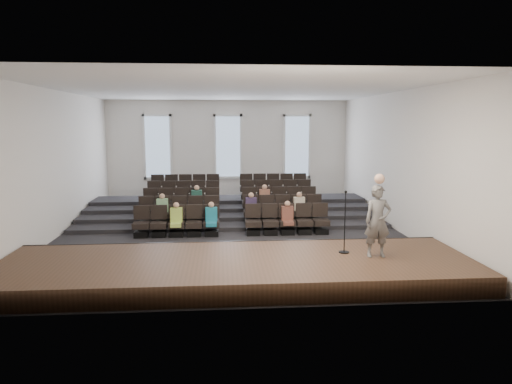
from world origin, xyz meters
TOP-DOWN VIEW (x-y plane):
  - ground at (0.00, 0.00)m, footprint 14.00×14.00m
  - ceiling at (0.00, 0.00)m, footprint 12.00×14.00m
  - wall_back at (0.00, 7.02)m, footprint 12.00×0.04m
  - wall_front at (0.00, -7.02)m, footprint 12.00×0.04m
  - wall_left at (-6.02, 0.00)m, footprint 0.04×14.00m
  - wall_right at (6.02, 0.00)m, footprint 0.04×14.00m
  - stage at (0.00, -5.10)m, footprint 11.80×3.60m
  - stage_lip at (0.00, -3.33)m, footprint 11.80×0.06m
  - risers at (0.00, 3.17)m, footprint 11.80×4.80m
  - seating_rows at (-0.00, 1.54)m, footprint 6.80×4.70m
  - windows at (0.00, 6.95)m, footprint 8.44×0.10m
  - audience at (0.00, 0.32)m, footprint 5.45×2.64m
  - speaker at (3.56, -5.11)m, footprint 0.68×0.45m
  - mic_stand at (2.83, -4.70)m, footprint 0.28×0.28m

SIDE VIEW (x-z plane):
  - ground at x=0.00m, z-range 0.00..0.00m
  - risers at x=0.00m, z-range -0.10..0.50m
  - stage at x=0.00m, z-range 0.00..0.50m
  - stage_lip at x=0.00m, z-range -0.01..0.51m
  - seating_rows at x=0.00m, z-range -0.15..1.52m
  - audience at x=0.00m, z-range 0.26..1.36m
  - mic_stand at x=2.83m, z-range 0.17..1.82m
  - speaker at x=3.56m, z-range 0.50..2.34m
  - wall_back at x=0.00m, z-range 0.00..5.00m
  - wall_front at x=0.00m, z-range 0.00..5.00m
  - wall_left at x=-6.02m, z-range 0.00..5.00m
  - wall_right at x=6.02m, z-range 0.00..5.00m
  - windows at x=0.00m, z-range 1.08..4.32m
  - ceiling at x=0.00m, z-range 5.00..5.02m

